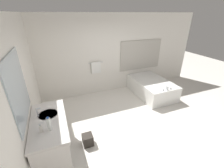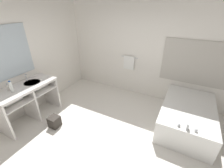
# 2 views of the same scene
# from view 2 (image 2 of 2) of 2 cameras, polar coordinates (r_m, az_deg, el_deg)

# --- Properties ---
(ground_plane) EXTENTS (16.00, 16.00, 0.00)m
(ground_plane) POSITION_cam_2_polar(r_m,az_deg,el_deg) (3.32, -4.17, -21.09)
(ground_plane) COLOR silver
(ground_plane) RESTS_ON ground
(wall_back_with_blinds) EXTENTS (7.40, 0.13, 2.70)m
(wall_back_with_blinds) POSITION_cam_2_polar(r_m,az_deg,el_deg) (4.36, 11.51, 12.04)
(wall_back_with_blinds) COLOR white
(wall_back_with_blinds) RESTS_ON ground_plane
(wall_left_with_mirror) EXTENTS (0.08, 7.40, 2.70)m
(wall_left_with_mirror) POSITION_cam_2_polar(r_m,az_deg,el_deg) (4.05, -33.25, 6.87)
(wall_left_with_mirror) COLOR white
(wall_left_with_mirror) RESTS_ON ground_plane
(vanity_counter) EXTENTS (0.62, 1.33, 0.91)m
(vanity_counter) POSITION_cam_2_polar(r_m,az_deg,el_deg) (3.97, -29.34, -3.70)
(vanity_counter) COLOR white
(vanity_counter) RESTS_ON ground_plane
(sink_faucet) EXTENTS (0.09, 0.04, 0.18)m
(sink_faucet) POSITION_cam_2_polar(r_m,az_deg,el_deg) (4.04, -29.88, 2.16)
(sink_faucet) COLOR silver
(sink_faucet) RESTS_ON vanity_counter
(bathtub) EXTENTS (1.07, 1.72, 0.66)m
(bathtub) POSITION_cam_2_polar(r_m,az_deg,el_deg) (3.85, 26.58, -10.46)
(bathtub) COLOR white
(bathtub) RESTS_ON ground_plane
(water_bottle_1) EXTENTS (0.06, 0.06, 0.26)m
(water_bottle_1) POSITION_cam_2_polar(r_m,az_deg,el_deg) (3.67, -34.04, -0.90)
(water_bottle_1) COLOR silver
(water_bottle_1) RESTS_ON vanity_counter
(soap_dispenser) EXTENTS (0.06, 0.06, 0.16)m
(soap_dispenser) POSITION_cam_2_polar(r_m,az_deg,el_deg) (3.80, -34.84, -1.11)
(soap_dispenser) COLOR white
(soap_dispenser) RESTS_ON vanity_counter
(waste_bin) EXTENTS (0.22, 0.22, 0.26)m
(waste_bin) POSITION_cam_2_polar(r_m,az_deg,el_deg) (3.78, -21.07, -13.22)
(waste_bin) COLOR #2D2823
(waste_bin) RESTS_ON ground_plane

